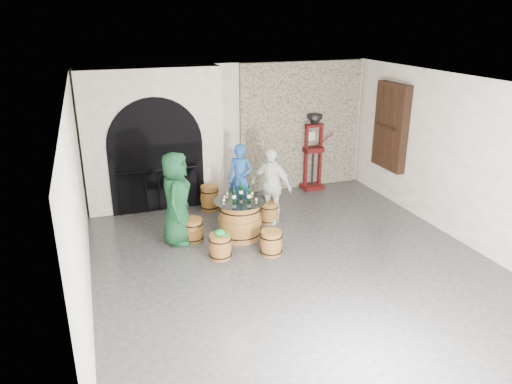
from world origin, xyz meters
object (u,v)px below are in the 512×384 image
object	(u,v)px
barrel_stool_near_right	(271,243)
wine_bottle_center	(249,195)
barrel_stool_left	(193,230)
barrel_stool_near_left	(220,246)
side_barrel	(210,198)
barrel_stool_far	(240,209)
barrel_stool_right	(269,212)
barrel_table	(240,219)
wine_bottle_left	(234,195)
person_green	(176,198)
person_blue	(240,180)
wine_bottle_right	(241,190)
person_white	(271,186)
corking_press	(314,146)

from	to	relation	value
barrel_stool_near_right	wine_bottle_center	size ratio (longest dim) A/B	1.44
barrel_stool_left	barrel_stool_near_left	xyz separation A→B (m)	(0.33, -0.88, 0.00)
side_barrel	barrel_stool_far	bearing A→B (deg)	-54.67
barrel_stool_right	barrel_stool_near_left	distance (m)	1.88
barrel_table	barrel_stool_right	world-z (taller)	barrel_table
wine_bottle_left	person_green	bearing A→B (deg)	168.80
barrel_stool_near_right	wine_bottle_center	xyz separation A→B (m)	(-0.17, 0.81, 0.70)
barrel_stool_far	person_blue	world-z (taller)	person_blue
barrel_table	wine_bottle_right	world-z (taller)	wine_bottle_right
person_blue	person_white	bearing A→B (deg)	-16.70
barrel_stool_far	person_green	bearing A→B (deg)	-154.66
wine_bottle_left	corking_press	xyz separation A→B (m)	(2.77, 2.21, 0.19)
person_blue	wine_bottle_left	xyz separation A→B (m)	(-0.52, -1.24, 0.13)
barrel_stool_right	person_green	bearing A→B (deg)	-171.36
person_white	wine_bottle_right	xyz separation A→B (m)	(-0.78, -0.35, 0.11)
wine_bottle_left	corking_press	distance (m)	3.54
barrel_stool_near_right	corking_press	bearing A→B (deg)	53.14
wine_bottle_center	wine_bottle_right	distance (m)	0.29
barrel_stool_right	person_green	xyz separation A→B (m)	(-2.03, -0.31, 0.69)
barrel_stool_far	wine_bottle_center	xyz separation A→B (m)	(-0.13, -1.00, 0.70)
corking_press	wine_bottle_right	bearing A→B (deg)	-145.01
barrel_stool_left	side_barrel	bearing A→B (deg)	64.19
wine_bottle_right	corking_press	world-z (taller)	corking_press
wine_bottle_left	corking_press	world-z (taller)	corking_press
barrel_stool_near_right	side_barrel	world-z (taller)	side_barrel
barrel_stool_left	person_blue	size ratio (longest dim) A/B	0.29
barrel_stool_far	corking_press	distance (m)	2.82
wine_bottle_right	barrel_table	bearing A→B (deg)	-114.08
wine_bottle_left	wine_bottle_right	world-z (taller)	same
person_white	barrel_stool_left	bearing A→B (deg)	-117.64
barrel_stool_near_left	barrel_stool_near_right	bearing A→B (deg)	-10.06
barrel_stool_right	barrel_stool_near_left	xyz separation A→B (m)	(-1.43, -1.23, 0.00)
barrel_table	person_white	distance (m)	1.10
corking_press	wine_bottle_left	bearing A→B (deg)	-144.45
person_white	corking_press	bearing A→B (deg)	93.28
side_barrel	person_green	bearing A→B (deg)	-124.67
wine_bottle_left	side_barrel	distance (m)	1.78
barrel_stool_near_left	wine_bottle_left	xyz separation A→B (m)	(0.49, 0.71, 0.70)
barrel_stool_left	barrel_stool_far	size ratio (longest dim) A/B	1.00
barrel_stool_left	person_white	bearing A→B (deg)	12.02
barrel_stool_right	person_green	size ratio (longest dim) A/B	0.25
barrel_stool_near_right	wine_bottle_center	world-z (taller)	wine_bottle_center
barrel_table	wine_bottle_center	size ratio (longest dim) A/B	3.21
barrel_stool_near_right	person_white	size ratio (longest dim) A/B	0.29
person_green	wine_bottle_center	bearing A→B (deg)	-81.87
person_green	side_barrel	bearing A→B (deg)	-14.92
barrel_stool_near_left	person_green	bearing A→B (deg)	123.28
barrel_stool_near_right	person_white	distance (m)	1.64
person_blue	wine_bottle_center	bearing A→B (deg)	-61.27
barrel_table	barrel_stool_near_right	world-z (taller)	barrel_table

